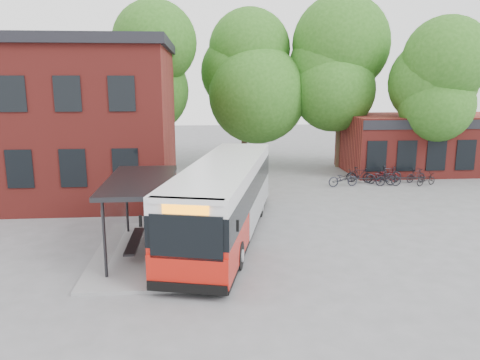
{
  "coord_description": "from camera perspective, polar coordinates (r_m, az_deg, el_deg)",
  "views": [
    {
      "loc": [
        -2.25,
        -17.91,
        6.4
      ],
      "look_at": [
        -0.54,
        2.57,
        2.0
      ],
      "focal_mm": 35.0,
      "sensor_mm": 36.0,
      "label": 1
    }
  ],
  "objects": [
    {
      "name": "bicycle_4",
      "position": [
        31.45,
        17.33,
        0.61
      ],
      "size": [
        1.73,
        0.75,
        0.88
      ],
      "primitive_type": "imported",
      "rotation": [
        0.0,
        0.0,
        1.47
      ],
      "color": "#530C0E",
      "rests_on": "ground"
    },
    {
      "name": "bus_shelter",
      "position": [
        17.76,
        -11.9,
        -4.37
      ],
      "size": [
        3.6,
        7.0,
        2.9
      ],
      "primitive_type": null,
      "color": "#26262A",
      "rests_on": "ground"
    },
    {
      "name": "shop_row",
      "position": [
        36.54,
        23.49,
        4.17
      ],
      "size": [
        14.0,
        6.2,
        4.0
      ],
      "primitive_type": null,
      "color": "maroon",
      "rests_on": "ground"
    },
    {
      "name": "bicycle_3",
      "position": [
        30.12,
        17.65,
        0.18
      ],
      "size": [
        1.62,
        0.49,
        0.97
      ],
      "primitive_type": "imported",
      "rotation": [
        0.0,
        0.0,
        1.55
      ],
      "color": "black",
      "rests_on": "ground"
    },
    {
      "name": "station_building",
      "position": [
        29.05,
        -26.67,
        6.57
      ],
      "size": [
        18.4,
        10.4,
        8.5
      ],
      "primitive_type": null,
      "color": "maroon",
      "rests_on": "ground"
    },
    {
      "name": "bicycle_1",
      "position": [
        30.67,
        14.37,
        0.62
      ],
      "size": [
        1.73,
        0.92,
        1.0
      ],
      "primitive_type": "imported",
      "rotation": [
        0.0,
        0.0,
        1.28
      ],
      "color": "black",
      "rests_on": "ground"
    },
    {
      "name": "bicycle_0",
      "position": [
        29.27,
        12.45,
        0.18
      ],
      "size": [
        2.0,
        0.98,
        1.01
      ],
      "primitive_type": "imported",
      "rotation": [
        0.0,
        0.0,
        1.74
      ],
      "color": "#22232D",
      "rests_on": "ground"
    },
    {
      "name": "bicycle_7",
      "position": [
        31.83,
        20.65,
        0.53
      ],
      "size": [
        1.55,
        0.89,
        0.9
      ],
      "primitive_type": "imported",
      "rotation": [
        0.0,
        0.0,
        1.9
      ],
      "color": "black",
      "rests_on": "ground"
    },
    {
      "name": "city_bus",
      "position": [
        19.41,
        -1.9,
        -2.41
      ],
      "size": [
        5.38,
        12.43,
        3.09
      ],
      "primitive_type": null,
      "rotation": [
        0.0,
        0.0,
        -0.24
      ],
      "color": "red",
      "rests_on": "ground"
    },
    {
      "name": "bike_rail",
      "position": [
        30.83,
        17.28,
        -0.09
      ],
      "size": [
        5.2,
        0.1,
        0.38
      ],
      "primitive_type": null,
      "color": "#26262A",
      "rests_on": "ground"
    },
    {
      "name": "tree_3",
      "position": [
        33.62,
        22.44,
        8.19
      ],
      "size": [
        7.04,
        7.04,
        9.28
      ],
      "primitive_type": null,
      "color": "#255817",
      "rests_on": "ground"
    },
    {
      "name": "tree_2",
      "position": [
        35.44,
        12.23,
        10.37
      ],
      "size": [
        7.92,
        7.92,
        11.0
      ],
      "primitive_type": null,
      "color": "#255817",
      "rests_on": "ground"
    },
    {
      "name": "tree_0",
      "position": [
        34.13,
        -11.28,
        10.35
      ],
      "size": [
        7.92,
        7.92,
        11.0
      ],
      "primitive_type": null,
      "color": "#255817",
      "rests_on": "ground"
    },
    {
      "name": "bicycle_2",
      "position": [
        30.48,
        16.77,
        0.36
      ],
      "size": [
        1.92,
        1.32,
        0.96
      ],
      "primitive_type": "imported",
      "rotation": [
        0.0,
        0.0,
        1.15
      ],
      "color": "#202129",
      "rests_on": "ground"
    },
    {
      "name": "bicycle_6",
      "position": [
        31.1,
        21.72,
        0.09
      ],
      "size": [
        1.6,
        1.08,
        0.8
      ],
      "primitive_type": "imported",
      "rotation": [
        0.0,
        0.0,
        1.97
      ],
      "color": "black",
      "rests_on": "ground"
    },
    {
      "name": "bicycle_5",
      "position": [
        31.73,
        17.64,
        0.78
      ],
      "size": [
        1.7,
        0.85,
        0.98
      ],
      "primitive_type": "imported",
      "rotation": [
        0.0,
        0.0,
        1.32
      ],
      "color": "#22222A",
      "rests_on": "ground"
    },
    {
      "name": "ground",
      "position": [
        19.15,
        2.26,
        -7.45
      ],
      "size": [
        100.0,
        100.0,
        0.0
      ],
      "primitive_type": "plane",
      "color": "slate"
    },
    {
      "name": "tree_1",
      "position": [
        35.08,
        0.54,
        10.13
      ],
      "size": [
        7.92,
        7.92,
        10.4
      ],
      "primitive_type": null,
      "color": "#255817",
      "rests_on": "ground"
    }
  ]
}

